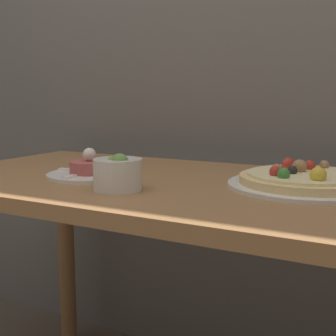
% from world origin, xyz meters
% --- Properties ---
extents(dining_table, '(1.29, 0.68, 0.74)m').
position_xyz_m(dining_table, '(0.00, 0.34, 0.63)').
color(dining_table, olive).
rests_on(dining_table, ground_plane).
extents(pizza_plate, '(0.36, 0.36, 0.06)m').
position_xyz_m(pizza_plate, '(0.33, 0.40, 0.76)').
color(pizza_plate, silver).
rests_on(pizza_plate, dining_table).
extents(tartare_plate, '(0.22, 0.22, 0.08)m').
position_xyz_m(tartare_plate, '(-0.20, 0.28, 0.76)').
color(tartare_plate, silver).
rests_on(tartare_plate, dining_table).
extents(small_bowl, '(0.11, 0.11, 0.09)m').
position_xyz_m(small_bowl, '(-0.04, 0.18, 0.78)').
color(small_bowl, silver).
rests_on(small_bowl, dining_table).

